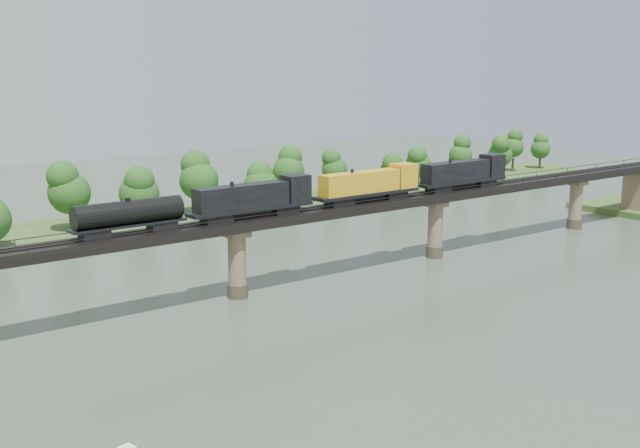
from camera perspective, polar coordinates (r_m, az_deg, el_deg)
ground at (r=94.06m, az=3.84°, el=-9.45°), size 400.00×400.00×0.00m
far_bank at (r=165.06m, az=-15.87°, el=-0.36°), size 300.00×24.00×1.60m
bridge at (r=115.63m, az=-5.92°, el=-2.62°), size 236.00×30.00×11.50m
bridge_superstructure at (r=114.24m, az=-5.98°, el=0.46°), size 220.00×4.90×0.75m
far_treeline at (r=156.73m, az=-18.22°, el=1.87°), size 289.06×17.54×13.60m
freight_train at (r=123.51m, az=0.87°, el=2.47°), size 80.11×3.12×5.51m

